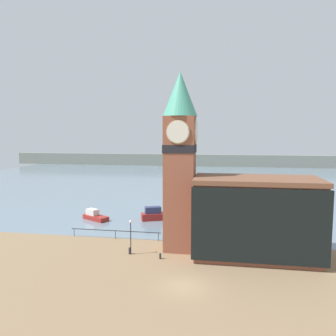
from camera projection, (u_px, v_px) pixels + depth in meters
name	position (u px, v px, depth m)	size (l,w,h in m)	color
ground_plane	(185.00, 286.00, 29.17)	(160.00, 160.00, 0.00)	#846B4C
water	(211.00, 179.00, 99.93)	(160.00, 120.00, 0.00)	slate
far_shoreline	(214.00, 160.00, 138.94)	(180.00, 3.00, 5.00)	gray
pier_railing	(115.00, 231.00, 42.38)	(12.00, 0.08, 1.09)	#232328
clock_tower	(180.00, 157.00, 37.59)	(3.94, 3.94, 20.50)	brown
pier_building	(256.00, 217.00, 35.86)	(13.63, 7.00, 8.80)	brown
boat_near	(158.00, 215.00, 51.89)	(5.87, 3.63, 2.11)	maroon
boat_far	(95.00, 216.00, 51.98)	(4.77, 3.72, 1.61)	maroon
mooring_bollard_near	(160.00, 256.00, 35.54)	(0.25, 0.25, 0.67)	#2D2D33
mooring_bollard_far	(130.00, 250.00, 36.96)	(0.27, 0.27, 0.81)	#2D2D33
lamp_post	(131.00, 231.00, 36.63)	(0.32, 0.32, 3.94)	black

